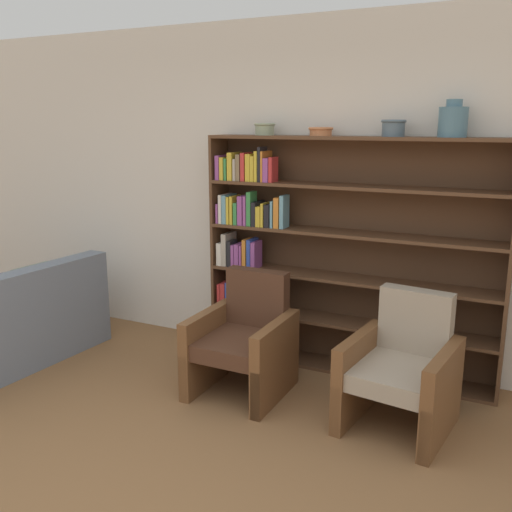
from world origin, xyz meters
The scene contains 9 objects.
wall_back centered at (0.00, 2.71, 1.38)m, with size 12.00×0.06×2.75m.
bookshelf centered at (0.11, 2.54, 0.92)m, with size 2.31×0.30×1.84m.
bowl_olive centered at (-0.38, 2.52, 1.90)m, with size 0.17×0.17×0.09m.
bowl_cream centered at (0.09, 2.52, 1.88)m, with size 0.19×0.19×0.06m.
bowl_terracotta centered at (0.63, 2.52, 1.91)m, with size 0.18×0.18×0.12m.
vase_tall centered at (1.03, 2.52, 1.95)m, with size 0.19×0.19×0.25m.
couch centered at (-2.21, 1.44, 0.30)m, with size 0.94×1.64×0.82m.
armchair_leather centered at (-0.23, 1.85, 0.38)m, with size 0.65×0.69×0.87m.
armchair_cushioned centered at (0.92, 1.85, 0.38)m, with size 0.72×0.76×0.87m.
Camera 1 is at (1.57, -1.64, 1.95)m, focal length 40.00 mm.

